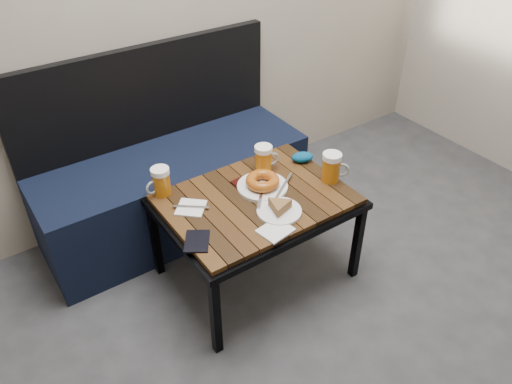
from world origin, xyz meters
TOP-DOWN VIEW (x-y plane):
  - bench at (-0.02, 1.76)m, footprint 1.40×0.50m
  - cafe_table at (0.12, 1.18)m, footprint 0.84×0.62m
  - beer_mug_left at (-0.21, 1.44)m, footprint 0.12×0.09m
  - beer_mug_centre at (0.27, 1.33)m, footprint 0.13×0.09m
  - beer_mug_right at (0.48, 1.10)m, footprint 0.13×0.12m
  - plate_pie at (0.14, 1.04)m, footprint 0.19×0.19m
  - plate_bagel at (0.19, 1.22)m, footprint 0.29×0.25m
  - napkin_left at (-0.16, 1.27)m, footprint 0.17×0.17m
  - napkin_right at (0.06, 0.95)m, footprint 0.15×0.13m
  - passport_navy at (-0.24, 1.07)m, footprint 0.15×0.16m
  - passport_burgundy at (0.14, 1.28)m, footprint 0.10×0.14m
  - knit_pouch at (0.48, 1.30)m, footprint 0.13×0.11m

SIDE VIEW (x-z plane):
  - bench at x=-0.02m, z-range -0.20..0.75m
  - cafe_table at x=0.12m, z-range 0.19..0.66m
  - passport_burgundy at x=0.14m, z-range 0.47..0.48m
  - passport_navy at x=-0.24m, z-range 0.47..0.48m
  - napkin_right at x=0.06m, z-range 0.47..0.48m
  - napkin_left at x=-0.16m, z-range 0.47..0.48m
  - plate_pie at x=0.14m, z-range 0.47..0.52m
  - knit_pouch at x=0.48m, z-range 0.47..0.52m
  - plate_bagel at x=0.19m, z-range 0.47..0.53m
  - beer_mug_left at x=-0.21m, z-range 0.47..0.60m
  - beer_mug_centre at x=0.27m, z-range 0.47..0.61m
  - beer_mug_right at x=0.48m, z-range 0.47..0.61m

